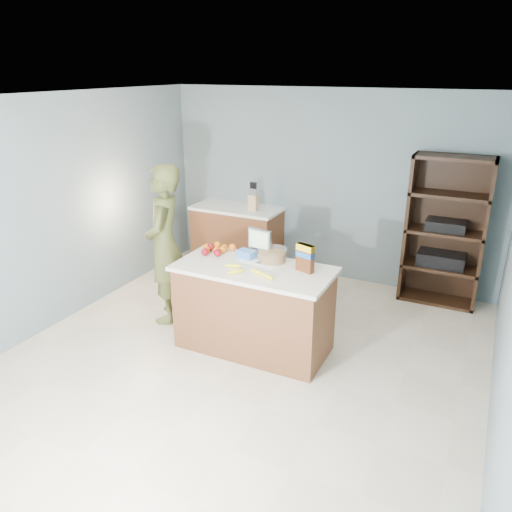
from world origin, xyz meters
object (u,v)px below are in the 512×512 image
at_px(cereal_box, 305,256).
at_px(shelving_unit, 445,233).
at_px(tv, 260,241).
at_px(person, 165,245).
at_px(counter_peninsula, 254,311).

bearing_deg(cereal_box, shelving_unit, 61.11).
distance_m(tv, cereal_box, 0.61).
distance_m(shelving_unit, tv, 2.39).
relative_size(shelving_unit, tv, 6.38).
xyz_separation_m(shelving_unit, person, (-2.74, -1.87, 0.03)).
bearing_deg(cereal_box, tv, 160.35).
relative_size(counter_peninsula, shelving_unit, 0.87).
xyz_separation_m(shelving_unit, cereal_box, (-1.06, -1.93, 0.19)).
bearing_deg(person, cereal_box, 64.73).
bearing_deg(shelving_unit, person, -145.57).
height_order(counter_peninsula, tv, tv).
distance_m(person, cereal_box, 1.68).
distance_m(person, tv, 1.11).
relative_size(counter_peninsula, cereal_box, 5.75).
height_order(counter_peninsula, cereal_box, cereal_box).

